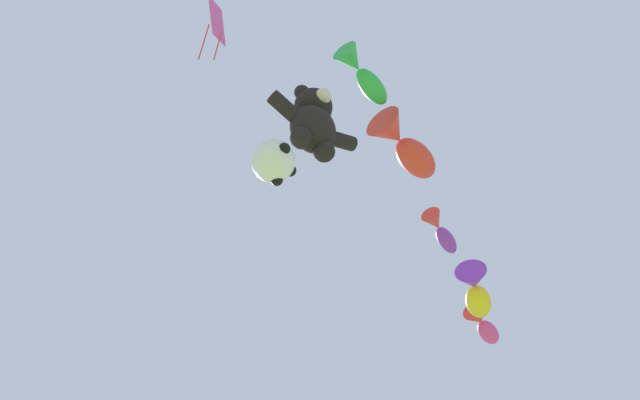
{
  "coord_description": "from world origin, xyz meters",
  "views": [
    {
      "loc": [
        -2.36,
        -2.25,
        0.86
      ],
      "look_at": [
        1.84,
        3.79,
        10.49
      ],
      "focal_mm": 40.0,
      "sensor_mm": 36.0,
      "label": 1
    }
  ],
  "objects_px": {
    "fish_kite_violet": "(441,231)",
    "fish_kite_magenta": "(483,325)",
    "fish_kite_crimson": "(404,145)",
    "teddy_bear_kite": "(313,122)",
    "soccer_ball_kite": "(274,161)",
    "fish_kite_emerald": "(362,74)",
    "fish_kite_goldfin": "(476,291)",
    "diamond_kite": "(216,24)"
  },
  "relations": [
    {
      "from": "fish_kite_emerald",
      "to": "diamond_kite",
      "type": "xyz_separation_m",
      "value": [
        -3.61,
        0.84,
        -0.2
      ]
    },
    {
      "from": "teddy_bear_kite",
      "to": "fish_kite_emerald",
      "type": "distance_m",
      "value": 2.89
    },
    {
      "from": "soccer_ball_kite",
      "to": "fish_kite_magenta",
      "type": "relative_size",
      "value": 0.51
    },
    {
      "from": "fish_kite_crimson",
      "to": "fish_kite_magenta",
      "type": "xyz_separation_m",
      "value": [
        6.76,
        4.19,
        0.53
      ]
    },
    {
      "from": "fish_kite_emerald",
      "to": "fish_kite_magenta",
      "type": "xyz_separation_m",
      "value": [
        8.73,
        5.05,
        0.14
      ]
    },
    {
      "from": "teddy_bear_kite",
      "to": "fish_kite_magenta",
      "type": "height_order",
      "value": "fish_kite_magenta"
    },
    {
      "from": "soccer_ball_kite",
      "to": "fish_kite_violet",
      "type": "xyz_separation_m",
      "value": [
        6.27,
        1.59,
        3.76
      ]
    },
    {
      "from": "fish_kite_violet",
      "to": "diamond_kite",
      "type": "distance_m",
      "value": 8.23
    },
    {
      "from": "soccer_ball_kite",
      "to": "fish_kite_goldfin",
      "type": "distance_m",
      "value": 10.08
    },
    {
      "from": "soccer_ball_kite",
      "to": "fish_kite_magenta",
      "type": "xyz_separation_m",
      "value": [
        10.54,
        4.28,
        4.55
      ]
    },
    {
      "from": "soccer_ball_kite",
      "to": "fish_kite_magenta",
      "type": "distance_m",
      "value": 12.26
    },
    {
      "from": "teddy_bear_kite",
      "to": "fish_kite_violet",
      "type": "height_order",
      "value": "fish_kite_violet"
    },
    {
      "from": "teddy_bear_kite",
      "to": "soccer_ball_kite",
      "type": "xyz_separation_m",
      "value": [
        -0.73,
        0.27,
        -1.78
      ]
    },
    {
      "from": "fish_kite_violet",
      "to": "fish_kite_magenta",
      "type": "bearing_deg",
      "value": 32.21
    },
    {
      "from": "fish_kite_crimson",
      "to": "fish_kite_violet",
      "type": "height_order",
      "value": "fish_kite_crimson"
    },
    {
      "from": "teddy_bear_kite",
      "to": "fish_kite_magenta",
      "type": "bearing_deg",
      "value": 24.88
    },
    {
      "from": "diamond_kite",
      "to": "fish_kite_magenta",
      "type": "bearing_deg",
      "value": 18.87
    },
    {
      "from": "fish_kite_emerald",
      "to": "fish_kite_violet",
      "type": "relative_size",
      "value": 1.14
    },
    {
      "from": "fish_kite_goldfin",
      "to": "diamond_kite",
      "type": "distance_m",
      "value": 10.98
    },
    {
      "from": "soccer_ball_kite",
      "to": "fish_kite_emerald",
      "type": "relative_size",
      "value": 0.5
    },
    {
      "from": "soccer_ball_kite",
      "to": "fish_kite_goldfin",
      "type": "height_order",
      "value": "fish_kite_goldfin"
    },
    {
      "from": "teddy_bear_kite",
      "to": "soccer_ball_kite",
      "type": "bearing_deg",
      "value": 159.54
    },
    {
      "from": "fish_kite_magenta",
      "to": "soccer_ball_kite",
      "type": "bearing_deg",
      "value": -157.9
    },
    {
      "from": "fish_kite_emerald",
      "to": "diamond_kite",
      "type": "bearing_deg",
      "value": 166.97
    },
    {
      "from": "teddy_bear_kite",
      "to": "fish_kite_emerald",
      "type": "height_order",
      "value": "fish_kite_emerald"
    },
    {
      "from": "diamond_kite",
      "to": "fish_kite_crimson",
      "type": "bearing_deg",
      "value": 0.25
    },
    {
      "from": "teddy_bear_kite",
      "to": "fish_kite_crimson",
      "type": "distance_m",
      "value": 3.8
    },
    {
      "from": "soccer_ball_kite",
      "to": "fish_kite_violet",
      "type": "relative_size",
      "value": 0.57
    },
    {
      "from": "fish_kite_emerald",
      "to": "fish_kite_violet",
      "type": "bearing_deg",
      "value": 27.92
    },
    {
      "from": "fish_kite_emerald",
      "to": "fish_kite_goldfin",
      "type": "relative_size",
      "value": 0.9
    },
    {
      "from": "teddy_bear_kite",
      "to": "fish_kite_magenta",
      "type": "relative_size",
      "value": 1.24
    },
    {
      "from": "fish_kite_magenta",
      "to": "diamond_kite",
      "type": "distance_m",
      "value": 13.05
    },
    {
      "from": "fish_kite_emerald",
      "to": "fish_kite_magenta",
      "type": "relative_size",
      "value": 1.02
    },
    {
      "from": "fish_kite_magenta",
      "to": "teddy_bear_kite",
      "type": "bearing_deg",
      "value": -155.12
    },
    {
      "from": "soccer_ball_kite",
      "to": "fish_kite_emerald",
      "type": "distance_m",
      "value": 4.83
    },
    {
      "from": "soccer_ball_kite",
      "to": "diamond_kite",
      "type": "relative_size",
      "value": 0.33
    },
    {
      "from": "fish_kite_violet",
      "to": "fish_kite_magenta",
      "type": "height_order",
      "value": "fish_kite_magenta"
    },
    {
      "from": "teddy_bear_kite",
      "to": "fish_kite_magenta",
      "type": "xyz_separation_m",
      "value": [
        9.82,
        4.55,
        2.77
      ]
    },
    {
      "from": "fish_kite_violet",
      "to": "diamond_kite",
      "type": "xyz_separation_m",
      "value": [
        -8.08,
        -1.53,
        0.46
      ]
    },
    {
      "from": "fish_kite_emerald",
      "to": "fish_kite_magenta",
      "type": "distance_m",
      "value": 10.09
    },
    {
      "from": "fish_kite_emerald",
      "to": "fish_kite_crimson",
      "type": "bearing_deg",
      "value": 23.58
    },
    {
      "from": "fish_kite_goldfin",
      "to": "fish_kite_magenta",
      "type": "distance_m",
      "value": 2.3
    }
  ]
}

